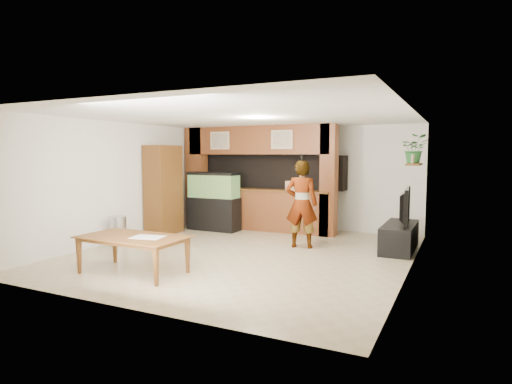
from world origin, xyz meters
The scene contains 20 objects.
floor centered at (0.00, 0.00, 0.00)m, with size 6.50×6.50×0.00m, color tan.
ceiling centered at (0.00, 0.00, 2.60)m, with size 6.50×6.50×0.00m, color white.
wall_back centered at (0.00, 3.25, 1.30)m, with size 6.00×6.00×0.00m, color silver.
wall_left centered at (-3.00, 0.00, 1.30)m, with size 6.50×6.50×0.00m, color silver.
wall_right centered at (3.00, 0.00, 1.30)m, with size 6.50×6.50×0.00m, color silver.
partition centered at (-0.95, 2.64, 1.31)m, with size 4.20×0.99×2.60m.
wall_clock centered at (-2.97, 1.00, 1.90)m, with size 0.05×0.25×0.25m.
wall_shelf centered at (2.85, 1.95, 1.70)m, with size 0.25×0.90×0.04m, color brown.
pantry_cabinet centered at (-2.70, 1.03, 1.06)m, with size 0.53×0.86×2.11m, color brown.
trash_can centered at (-2.70, -0.50, 0.31)m, with size 0.34×0.34×0.62m, color #B2B2B7.
aquarium centered at (-1.86, 1.95, 0.71)m, with size 1.31×0.49×1.46m.
tv_stand centered at (2.65, 1.60, 0.26)m, with size 0.58×1.58×0.53m, color black.
television centered at (2.65, 1.60, 0.89)m, with size 1.25×0.16×0.72m, color black.
photo_frame centered at (2.85, 1.64, 1.81)m, with size 0.03×0.13×0.18m, color tan.
potted_plant centered at (2.82, 2.27, 2.02)m, with size 0.53×0.46×0.59m, color #27632B.
person centered at (0.81, 0.99, 0.90)m, with size 0.65×0.43×1.79m, color tan.
microphone centered at (0.86, 0.83, 1.84)m, with size 0.04×0.04×0.16m, color black.
dining_table centered at (-0.95, -2.02, 0.30)m, with size 1.71×0.95×0.60m, color brown.
newspaper_a centered at (-0.68, -1.96, 0.60)m, with size 0.49×0.36×0.01m, color silver.
counter_box centered at (0.07, 2.45, 1.15)m, with size 0.33×0.22×0.22m, color #A17757.
Camera 1 is at (3.73, -7.17, 1.89)m, focal length 30.00 mm.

